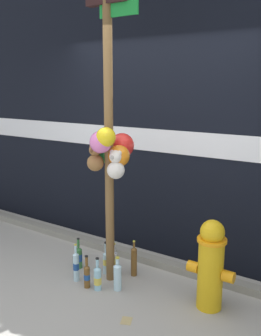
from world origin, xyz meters
name	(u,v)px	position (x,y,z in m)	size (l,w,h in m)	color
ground_plane	(90,306)	(0.00, 0.00, 0.00)	(14.00, 14.00, 0.00)	#9E9B93
building_wall	(166,121)	(0.00, 1.40, 1.58)	(10.00, 0.21, 3.15)	black
curb_strip	(147,259)	(0.00, 1.03, 0.04)	(8.00, 0.12, 0.08)	gray
memorial_post	(110,127)	(-0.13, 0.51, 1.58)	(0.58, 0.54, 3.03)	brown
fire_hydrant	(211,264)	(0.91, 0.59, 0.42)	(0.43, 0.26, 0.83)	gold
bottle_0	(79,257)	(-0.57, 0.50, 0.13)	(0.08, 0.08, 0.35)	#337038
bottle_1	(106,261)	(-0.24, 0.57, 0.14)	(0.06, 0.06, 0.36)	#B2DBEA
bottle_2	(76,266)	(-0.40, 0.28, 0.16)	(0.06, 0.06, 0.40)	#B2DBEA
bottle_3	(118,276)	(0.05, 0.37, 0.15)	(0.08, 0.08, 0.35)	#B2DBEA
bottle_4	(114,261)	(-0.16, 0.61, 0.14)	(0.07, 0.07, 0.35)	silver
bottle_5	(134,261)	(0.03, 0.70, 0.17)	(0.06, 0.06, 0.39)	brown
bottle_6	(87,275)	(-0.23, 0.24, 0.13)	(0.06, 0.06, 0.34)	brown
bottle_7	(98,278)	(-0.11, 0.26, 0.13)	(0.08, 0.08, 0.34)	#93CCE0
litter_1	(137,257)	(-0.16, 1.07, 0.00)	(0.14, 0.12, 0.01)	silver
litter_2	(127,320)	(0.41, 0.00, 0.00)	(0.09, 0.11, 0.01)	tan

